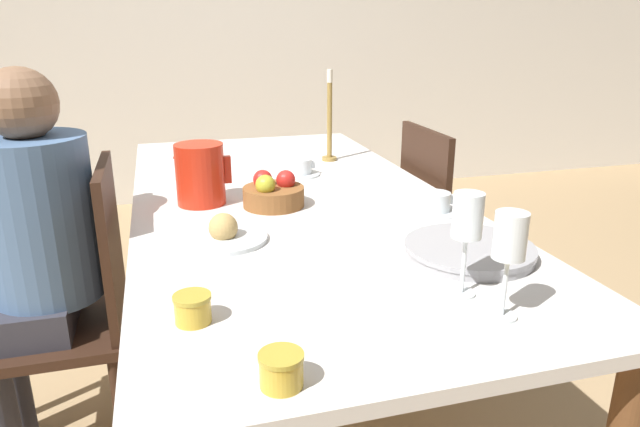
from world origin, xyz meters
TOP-DOWN VIEW (x-y plane):
  - ground_plane at (0.00, 0.00)m, footprint 20.00×20.00m
  - wall_back at (0.00, 2.57)m, footprint 10.00×0.06m
  - dining_table at (0.00, 0.00)m, footprint 0.98×2.06m
  - chair_person_side at (-0.68, -0.06)m, footprint 0.42×0.42m
  - chair_opposite at (0.68, 0.20)m, footprint 0.42×0.42m
  - person_seated at (-0.77, -0.05)m, footprint 0.39×0.41m
  - red_pitcher at (-0.28, 0.03)m, footprint 0.17×0.15m
  - wine_glass_water at (0.18, -0.75)m, footprint 0.06×0.06m
  - wine_glass_juice at (0.20, -0.86)m, footprint 0.06×0.06m
  - teacup_near_person at (0.37, -0.25)m, footprint 0.15×0.15m
  - teacup_across at (0.09, 0.28)m, footprint 0.15×0.15m
  - serving_tray at (0.30, -0.57)m, footprint 0.31×0.31m
  - bread_plate at (-0.26, -0.31)m, footprint 0.22×0.22m
  - jam_jar_amber at (-0.24, -0.95)m, footprint 0.07×0.07m
  - jam_jar_red at (-0.36, -0.71)m, footprint 0.07×0.07m
  - fruit_bowl at (-0.08, -0.06)m, footprint 0.19×0.19m
  - candlestick_tall at (0.26, 0.48)m, footprint 0.06×0.06m

SIDE VIEW (x-z plane):
  - ground_plane at x=0.00m, z-range 0.00..0.00m
  - chair_person_side at x=-0.68m, z-range 0.02..0.92m
  - chair_opposite at x=0.68m, z-range 0.02..0.92m
  - dining_table at x=0.00m, z-range 0.28..1.02m
  - person_seated at x=-0.77m, z-range 0.10..1.27m
  - serving_tray at x=0.30m, z-range 0.74..0.77m
  - bread_plate at x=-0.26m, z-range 0.72..0.79m
  - teacup_near_person at x=0.37m, z-range 0.73..0.79m
  - teacup_across at x=0.09m, z-range 0.73..0.79m
  - jam_jar_amber at x=-0.24m, z-range 0.74..0.79m
  - jam_jar_red at x=-0.36m, z-range 0.74..0.79m
  - fruit_bowl at x=-0.08m, z-range 0.72..0.83m
  - red_pitcher at x=-0.28m, z-range 0.74..0.92m
  - candlestick_tall at x=0.26m, z-range 0.70..1.06m
  - wine_glass_juice at x=0.20m, z-range 0.78..0.99m
  - wine_glass_water at x=0.18m, z-range 0.79..1.01m
  - wall_back at x=0.00m, z-range 0.00..2.60m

